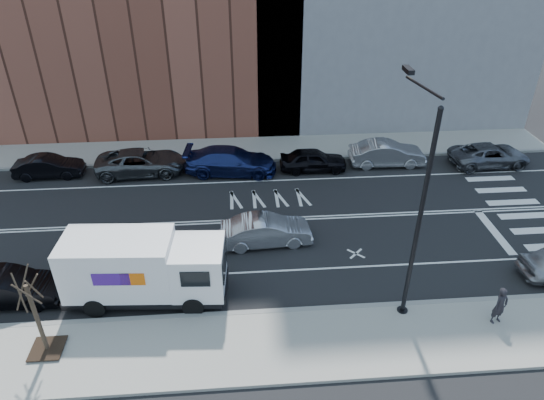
{
  "coord_description": "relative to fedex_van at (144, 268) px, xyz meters",
  "views": [
    {
      "loc": [
        0.47,
        -21.67,
        14.53
      ],
      "look_at": [
        2.13,
        -0.26,
        1.4
      ],
      "focal_mm": 32.0,
      "sensor_mm": 36.0,
      "label": 1
    }
  ],
  "objects": [
    {
      "name": "ground",
      "position": [
        3.64,
        5.6,
        -1.61
      ],
      "size": [
        120.0,
        120.0,
        0.0
      ],
      "primitive_type": "plane",
      "color": "black",
      "rests_on": "ground"
    },
    {
      "name": "sidewalk_near",
      "position": [
        3.64,
        -3.2,
        -1.53
      ],
      "size": [
        44.0,
        3.6,
        0.15
      ],
      "primitive_type": "cube",
      "color": "gray",
      "rests_on": "ground"
    },
    {
      "name": "sidewalk_far",
      "position": [
        3.64,
        14.4,
        -1.53
      ],
      "size": [
        44.0,
        3.6,
        0.15
      ],
      "primitive_type": "cube",
      "color": "gray",
      "rests_on": "ground"
    },
    {
      "name": "curb_near",
      "position": [
        3.64,
        -1.4,
        -1.52
      ],
      "size": [
        44.0,
        0.25,
        0.17
      ],
      "primitive_type": "cube",
      "color": "gray",
      "rests_on": "ground"
    },
    {
      "name": "curb_far",
      "position": [
        3.64,
        12.6,
        -1.52
      ],
      "size": [
        44.0,
        0.25,
        0.17
      ],
      "primitive_type": "cube",
      "color": "gray",
      "rests_on": "ground"
    },
    {
      "name": "crosswalk",
      "position": [
        19.64,
        5.6,
        -1.6
      ],
      "size": [
        3.0,
        14.0,
        0.01
      ],
      "primitive_type": null,
      "color": "white",
      "rests_on": "ground"
    },
    {
      "name": "road_markings",
      "position": [
        3.64,
        5.6,
        -1.6
      ],
      "size": [
        40.0,
        8.6,
        0.01
      ],
      "primitive_type": null,
      "color": "white",
      "rests_on": "ground"
    },
    {
      "name": "streetlight",
      "position": [
        10.64,
        -1.31,
        3.47
      ],
      "size": [
        0.44,
        4.02,
        9.34
      ],
      "color": "black",
      "rests_on": "ground"
    },
    {
      "name": "street_tree",
      "position": [
        -3.36,
        -2.8,
        -0.16
      ],
      "size": [
        1.2,
        1.2,
        3.75
      ],
      "color": "black",
      "rests_on": "ground"
    },
    {
      "name": "fedex_van",
      "position": [
        0.0,
        0.0,
        0.0
      ],
      "size": [
        6.84,
        2.71,
        3.07
      ],
      "rotation": [
        0.0,
        0.0,
        -0.06
      ],
      "color": "black",
      "rests_on": "ground"
    },
    {
      "name": "far_parked_b",
      "position": [
        -7.6,
        11.54,
        -0.93
      ],
      "size": [
        4.16,
        1.56,
        1.36
      ],
      "primitive_type": "imported",
      "rotation": [
        0.0,
        0.0,
        1.6
      ],
      "color": "black",
      "rests_on": "ground"
    },
    {
      "name": "far_parked_c",
      "position": [
        -1.96,
        11.53,
        -0.84
      ],
      "size": [
        5.62,
        2.78,
        1.53
      ],
      "primitive_type": "imported",
      "rotation": [
        0.0,
        0.0,
        1.62
      ],
      "color": "#4B4F53",
      "rests_on": "ground"
    },
    {
      "name": "far_parked_d",
      "position": [
        3.64,
        11.16,
        -0.78
      ],
      "size": [
        5.9,
        2.9,
        1.65
      ],
      "primitive_type": "imported",
      "rotation": [
        0.0,
        0.0,
        1.47
      ],
      "color": "navy",
      "rests_on": "ground"
    },
    {
      "name": "far_parked_e",
      "position": [
        8.84,
        11.11,
        -0.89
      ],
      "size": [
        4.23,
        1.77,
        1.43
      ],
      "primitive_type": "imported",
      "rotation": [
        0.0,
        0.0,
        1.55
      ],
      "color": "black",
      "rests_on": "ground"
    },
    {
      "name": "far_parked_f",
      "position": [
        13.71,
        11.49,
        -0.82
      ],
      "size": [
        4.85,
        1.79,
        1.59
      ],
      "primitive_type": "imported",
      "rotation": [
        0.0,
        0.0,
        1.55
      ],
      "color": "#9D9DA1",
      "rests_on": "ground"
    },
    {
      "name": "far_parked_g",
      "position": [
        20.32,
        10.93,
        -0.9
      ],
      "size": [
        5.17,
        2.56,
        1.41
      ],
      "primitive_type": "imported",
      "rotation": [
        0.0,
        0.0,
        1.61
      ],
      "color": "#56585F",
      "rests_on": "ground"
    },
    {
      "name": "driving_sedan",
      "position": [
        5.35,
        3.54,
        -0.87
      ],
      "size": [
        4.57,
        1.87,
        1.47
      ],
      "primitive_type": "imported",
      "rotation": [
        0.0,
        0.0,
        1.64
      ],
      "color": "#B9BABF",
      "rests_on": "ground"
    },
    {
      "name": "near_parked_rear_a",
      "position": [
        -5.82,
        0.17,
        -0.85
      ],
      "size": [
        4.62,
        1.65,
        1.52
      ],
      "primitive_type": "imported",
      "rotation": [
        0.0,
        0.0,
        1.56
      ],
      "color": "black",
      "rests_on": "ground"
    },
    {
      "name": "pedestrian",
      "position": [
        14.2,
        -2.68,
        -0.62
      ],
      "size": [
        0.7,
        0.57,
        1.67
      ],
      "primitive_type": "imported",
      "rotation": [
        0.0,
        0.0,
        0.31
      ],
      "color": "black",
      "rests_on": "sidewalk_near"
    }
  ]
}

